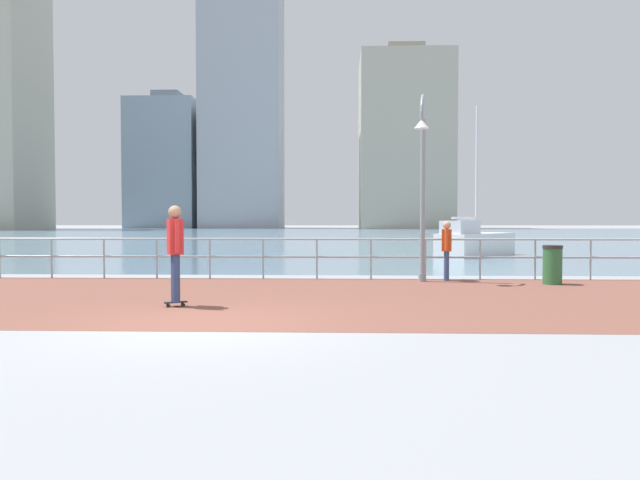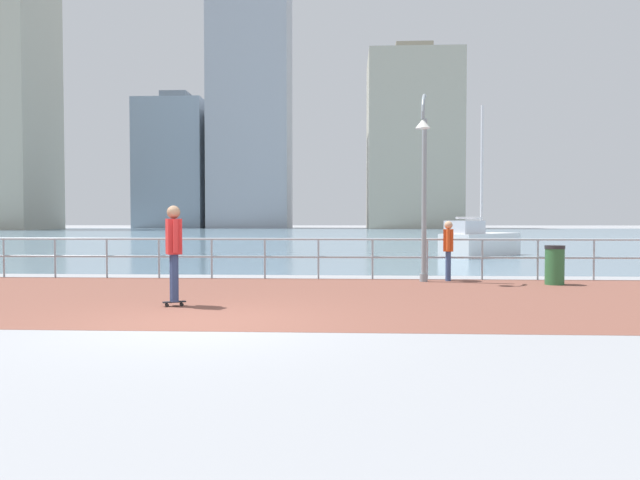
{
  "view_description": "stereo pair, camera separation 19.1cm",
  "coord_description": "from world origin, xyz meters",
  "px_view_note": "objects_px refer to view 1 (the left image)",
  "views": [
    {
      "loc": [
        2.02,
        -8.75,
        1.54
      ],
      "look_at": [
        1.58,
        4.04,
        1.1
      ],
      "focal_mm": 33.63,
      "sensor_mm": 36.0,
      "label": 1
    },
    {
      "loc": [
        2.21,
        -8.74,
        1.54
      ],
      "look_at": [
        1.58,
        4.04,
        1.1
      ],
      "focal_mm": 33.63,
      "sensor_mm": 36.0,
      "label": 2
    }
  ],
  "objects_px": {
    "skateboarder": "(175,246)",
    "bystander": "(447,246)",
    "trash_bin": "(552,265)",
    "sailboat_yellow": "(474,242)",
    "lamppost": "(422,178)"
  },
  "relations": [
    {
      "from": "bystander",
      "to": "sailboat_yellow",
      "type": "distance_m",
      "value": 10.56
    },
    {
      "from": "skateboarder",
      "to": "sailboat_yellow",
      "type": "distance_m",
      "value": 17.13
    },
    {
      "from": "lamppost",
      "to": "bystander",
      "type": "relative_size",
      "value": 3.07
    },
    {
      "from": "lamppost",
      "to": "bystander",
      "type": "bearing_deg",
      "value": 32.21
    },
    {
      "from": "skateboarder",
      "to": "bystander",
      "type": "height_order",
      "value": "skateboarder"
    },
    {
      "from": "bystander",
      "to": "trash_bin",
      "type": "bearing_deg",
      "value": -18.51
    },
    {
      "from": "skateboarder",
      "to": "trash_bin",
      "type": "distance_m",
      "value": 8.87
    },
    {
      "from": "skateboarder",
      "to": "bystander",
      "type": "relative_size",
      "value": 1.19
    },
    {
      "from": "lamppost",
      "to": "trash_bin",
      "type": "xyz_separation_m",
      "value": [
        3.04,
        -0.36,
        -2.08
      ]
    },
    {
      "from": "lamppost",
      "to": "sailboat_yellow",
      "type": "bearing_deg",
      "value": 71.16
    },
    {
      "from": "trash_bin",
      "to": "sailboat_yellow",
      "type": "height_order",
      "value": "sailboat_yellow"
    },
    {
      "from": "bystander",
      "to": "trash_bin",
      "type": "height_order",
      "value": "bystander"
    },
    {
      "from": "bystander",
      "to": "trash_bin",
      "type": "relative_size",
      "value": 1.61
    },
    {
      "from": "sailboat_yellow",
      "to": "trash_bin",
      "type": "bearing_deg",
      "value": -92.99
    },
    {
      "from": "lamppost",
      "to": "skateboarder",
      "type": "height_order",
      "value": "lamppost"
    }
  ]
}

